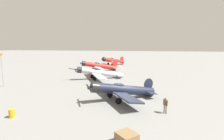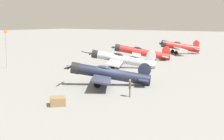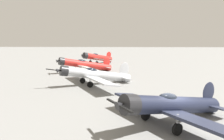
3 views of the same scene
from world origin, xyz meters
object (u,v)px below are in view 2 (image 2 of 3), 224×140
Objects in this scene: airplane_outer_stand at (179,46)px; windsock_mast at (6,33)px; airplane_foreground at (108,74)px; ground_crew_mechanic at (130,86)px; equipment_crate at (58,101)px; airplane_mid_apron at (121,59)px; airplane_far_line at (140,52)px.

airplane_outer_stand is 39.57m from windsock_mast.
airplane_outer_stand is at bearing -110.20° from airplane_foreground.
airplane_outer_stand is at bearing 75.89° from ground_crew_mechanic.
equipment_crate is at bearing 64.15° from airplane_outer_stand.
airplane_mid_apron is 27.57m from airplane_outer_stand.
airplane_outer_stand reaches higher than airplane_mid_apron.
windsock_mast is at bearing -28.99° from equipment_crate.
airplane_foreground is 22.94m from windsock_mast.
airplane_foreground is 27.40m from airplane_far_line.
airplane_mid_apron reaches higher than airplane_foreground.
airplane_far_line is 5.77× the size of equipment_crate.
equipment_crate is at bearing 79.32° from airplane_far_line.
airplane_foreground reaches higher than ground_crew_mechanic.
airplane_foreground is at bearing -77.64° from equipment_crate.
windsock_mast reaches higher than airplane_far_line.
ground_crew_mechanic is at bearing -115.15° from equipment_crate.
ground_crew_mechanic is at bearing 97.42° from airplane_mid_apron.
airplane_far_line is 1.07× the size of airplane_outer_stand.
equipment_crate is 0.33× the size of windsock_mast.
airplane_mid_apron is 7.37× the size of ground_crew_mechanic.
ground_crew_mechanic is at bearing 88.61° from airplane_far_line.
windsock_mast is (11.33, 21.85, 3.94)m from airplane_far_line.
airplane_outer_stand is 1.78× the size of windsock_mast.
airplane_mid_apron is at bearing -67.89° from equipment_crate.
airplane_mid_apron reaches higher than equipment_crate.
airplane_outer_stand is (-0.33, -15.77, 0.18)m from airplane_far_line.
airplane_mid_apron is 25.81m from equipment_crate.
airplane_foreground is 10.71m from equipment_crate.
airplane_outer_stand reaches higher than equipment_crate.
airplane_far_line is 24.93m from windsock_mast.
airplane_far_line is 1.90× the size of windsock_mast.
ground_crew_mechanic is (-16.48, 28.73, -0.41)m from airplane_far_line.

